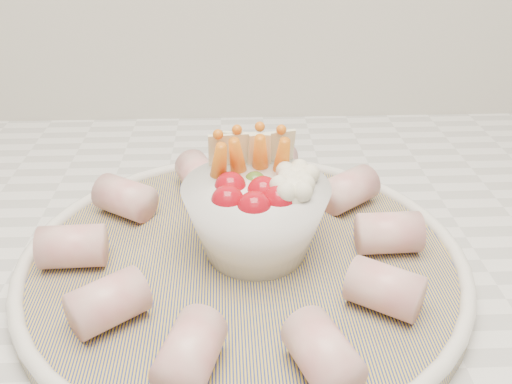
{
  "coord_description": "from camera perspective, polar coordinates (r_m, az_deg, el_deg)",
  "views": [
    {
      "loc": [
        -0.1,
        1.03,
        1.21
      ],
      "look_at": [
        -0.08,
        1.41,
        0.99
      ],
      "focal_mm": 40.0,
      "sensor_mm": 36.0,
      "label": 1
    }
  ],
  "objects": [
    {
      "name": "serving_platter",
      "position": [
        0.47,
        -1.28,
        -6.87
      ],
      "size": [
        0.37,
        0.37,
        0.02
      ],
      "color": "navy",
      "rests_on": "kitchen_counter"
    },
    {
      "name": "veggie_bowl",
      "position": [
        0.46,
        0.12,
        -2.02
      ],
      "size": [
        0.12,
        0.12,
        0.1
      ],
      "color": "white",
      "rests_on": "serving_platter"
    },
    {
      "name": "cured_meat_rolls",
      "position": [
        0.46,
        -1.41,
        -4.72
      ],
      "size": [
        0.31,
        0.32,
        0.03
      ],
      "color": "#C3595D",
      "rests_on": "serving_platter"
    }
  ]
}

